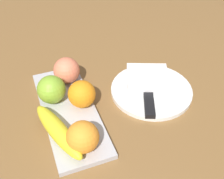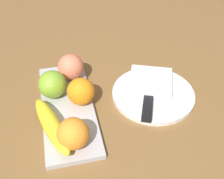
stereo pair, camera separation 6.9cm
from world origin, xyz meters
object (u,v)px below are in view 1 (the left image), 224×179
Objects in this scene: fruit_tray at (69,111)px; orange_near_banana at (83,137)px; banana at (58,131)px; knife at (149,100)px; folded_napkin at (147,79)px; apple at (51,89)px; peach at (67,70)px; dinner_plate at (151,90)px; orange_near_apple at (82,94)px.

orange_near_banana reaches higher than fruit_tray.
banana reaches higher than knife.
fruit_tray is at bearing 100.77° from knife.
folded_napkin is (0.10, -0.26, -0.01)m from banana.
apple and peach have the same top height.
banana is at bearing 151.06° from fruit_tray.
fruit_tray is 0.13m from orange_near_banana.
knife is at bearing 144.38° from dinner_plate.
folded_napkin reaches higher than dinner_plate.
orange_near_banana is (-0.17, -0.03, -0.00)m from apple.
knife is (-0.04, -0.19, 0.01)m from fruit_tray.
orange_near_apple is at bearing -121.95° from apple.
dinner_plate is (-0.05, -0.25, -0.04)m from apple.
orange_near_banana is (-0.13, 0.03, 0.00)m from orange_near_apple.
peach is (0.06, -0.05, -0.00)m from apple.
orange_near_banana is at bearing 118.69° from dinner_plate.
orange_near_banana is (-0.12, -0.00, 0.04)m from fruit_tray.
peach reaches higher than fruit_tray.
peach is at bearing 71.10° from knife.
knife reaches higher than dinner_plate.
knife is (0.08, -0.19, -0.03)m from orange_near_banana.
dinner_plate is at bearing -90.00° from fruit_tray.
orange_near_apple is (-0.04, -0.06, -0.00)m from apple.
fruit_tray is at bearing 167.31° from peach.
peach is 0.33× the size of dinner_plate.
knife is (-0.15, -0.17, -0.03)m from peach.
peach reaches higher than banana.
dinner_plate is 1.22× the size of knife.
banana is at bearing 160.33° from peach.
apple is 0.08m from peach.
apple is at bearing 157.15° from banana.
banana is (-0.07, 0.04, 0.03)m from fruit_tray.
knife is at bearing -131.24° from peach.
fruit_tray is at bearing 90.00° from dinner_plate.
peach reaches higher than dinner_plate.
peach is at bearing 61.19° from dinner_plate.
apple is 0.38× the size of banana.
peach is at bearing 67.45° from folded_napkin.
banana is 0.27m from dinner_plate.
peach is 0.64× the size of folded_napkin.
orange_near_banana is 0.25m from dinner_plate.
peach is at bearing 143.33° from banana.
apple reaches higher than orange_near_banana.
folded_napkin is at bearing -83.16° from fruit_tray.
orange_near_apple is 0.19m from folded_napkin.
fruit_tray is at bearing 96.84° from folded_napkin.
orange_near_apple is at bearing 96.19° from folded_napkin.
orange_near_banana reaches higher than orange_near_apple.
knife is (-0.07, 0.03, -0.01)m from folded_napkin.
apple is at bearing 91.07° from knife.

